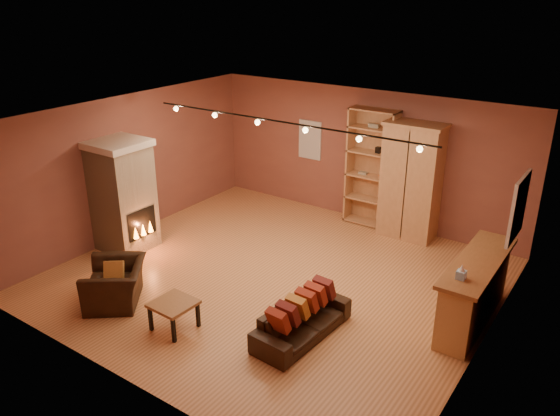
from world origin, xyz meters
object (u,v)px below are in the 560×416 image
Objects in this scene: armoire at (411,181)px; loveseat at (302,315)px; armchair at (115,277)px; bookcase at (372,167)px; coffee_table at (174,306)px; bar_counter at (474,291)px; fireplace at (123,196)px.

loveseat is (0.10, -4.10, -0.82)m from armoire.
loveseat is at bearing 68.60° from armchair.
bookcase is at bearing 17.31° from loveseat.
armoire reaches higher than coffee_table.
armchair is at bearing 111.31° from loveseat.
armchair is (-4.83, -2.67, -0.08)m from bar_counter.
coffee_table is at bearing -142.95° from bar_counter.
bar_counter is 3.59× the size of coffee_table.
fireplace is at bearing -131.81° from bookcase.
armoire reaches higher than fireplace.
bar_counter is at bearing 80.19° from armchair.
bookcase is (3.33, 3.72, 0.19)m from fireplace.
bar_counter is (2.00, -2.34, -0.64)m from armoire.
armoire is at bearing 5.34° from loveseat.
armchair is at bearing -110.31° from bookcase.
armoire is (4.24, 3.55, 0.11)m from fireplace.
armchair is at bearing -45.92° from fireplace.
armchair is (-2.83, -5.01, -0.73)m from armoire.
armoire is 5.31m from coffee_table.
armchair reaches higher than loveseat.
bar_counter is at bearing 37.05° from coffee_table.
coffee_table is (2.70, -1.46, -0.68)m from fireplace.
armoire is 5.80m from armchair.
bookcase reaches higher than armoire.
bar_counter is 4.44m from coffee_table.
armoire is at bearing 72.89° from coffee_table.
armoire reaches higher than loveseat.
fireplace reaches higher than armchair.
fireplace is 0.98× the size of bar_counter.
armoire reaches higher than bar_counter.
armchair is (1.41, -1.46, -0.62)m from fireplace.
loveseat is 3.07m from armchair.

